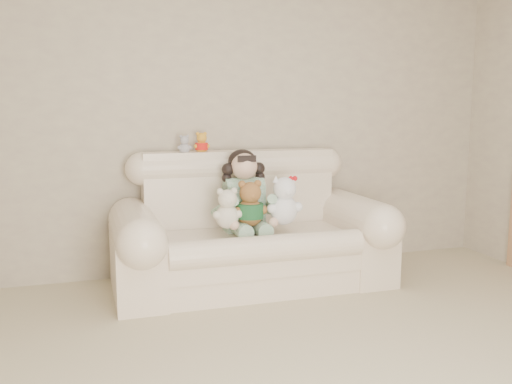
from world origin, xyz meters
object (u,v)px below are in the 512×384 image
object	(u,v)px
brown_teddy	(250,199)
white_cat	(284,195)
seated_child	(244,190)
cream_teddy	(227,205)
sofa	(252,220)

from	to	relation	value
brown_teddy	white_cat	bearing A→B (deg)	13.92
seated_child	cream_teddy	size ratio (longest dim) A/B	1.86
seated_child	brown_teddy	distance (m)	0.20
sofa	seated_child	xyz separation A→B (m)	(-0.04, 0.08, 0.23)
seated_child	brown_teddy	world-z (taller)	seated_child
seated_child	cream_teddy	world-z (taller)	seated_child
sofa	white_cat	distance (m)	0.32
sofa	cream_teddy	xyz separation A→B (m)	(-0.23, -0.14, 0.16)
seated_child	cream_teddy	distance (m)	0.30
sofa	cream_teddy	distance (m)	0.31
brown_teddy	cream_teddy	world-z (taller)	brown_teddy
brown_teddy	white_cat	xyz separation A→B (m)	(0.26, -0.02, 0.02)
sofa	white_cat	xyz separation A→B (m)	(0.21, -0.14, 0.20)
brown_teddy	white_cat	distance (m)	0.26
sofa	white_cat	size ratio (longest dim) A/B	4.79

